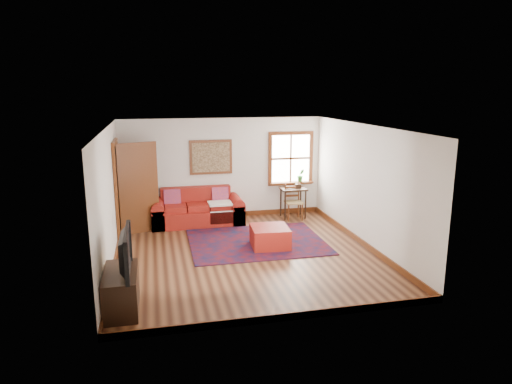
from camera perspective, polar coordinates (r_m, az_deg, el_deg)
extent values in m
plane|color=#3C1D10|center=(9.10, -1.33, -7.74)|extent=(5.50, 5.50, 0.00)
cube|color=silver|center=(11.40, -4.15, 2.94)|extent=(5.00, 0.04, 2.50)
cube|color=silver|center=(6.17, 3.79, -5.58)|extent=(5.00, 0.04, 2.50)
cube|color=silver|center=(8.61, -17.89, -0.87)|extent=(0.04, 5.50, 2.50)
cube|color=silver|center=(9.55, 13.49, 0.70)|extent=(0.04, 5.50, 2.50)
cube|color=white|center=(8.55, -1.41, 8.15)|extent=(5.00, 5.50, 0.04)
cube|color=#643015|center=(11.65, -4.05, -2.85)|extent=(5.00, 0.03, 0.12)
cube|color=#643015|center=(8.95, -17.27, -8.29)|extent=(0.03, 5.50, 0.12)
cube|color=#643015|center=(9.85, 13.05, -6.09)|extent=(0.03, 5.50, 0.12)
cube|color=white|center=(11.74, 4.33, 4.22)|extent=(1.00, 0.02, 1.20)
cube|color=#643015|center=(11.65, 4.41, 7.35)|extent=(1.18, 0.06, 0.09)
cube|color=#643015|center=(11.84, 4.30, 1.12)|extent=(1.18, 0.06, 0.09)
cube|color=#643015|center=(11.58, 1.77, 4.13)|extent=(0.09, 0.06, 1.20)
cube|color=#643015|center=(11.90, 6.87, 4.28)|extent=(0.09, 0.06, 1.20)
cube|color=#643015|center=(11.73, 4.35, 4.21)|extent=(1.00, 0.04, 0.05)
cube|color=#643015|center=(11.77, 4.40, 1.17)|extent=(1.15, 0.20, 0.04)
imported|color=#2A6A25|center=(11.79, 5.61, 2.09)|extent=(0.18, 0.15, 0.33)
cube|color=black|center=(10.22, -17.04, -0.03)|extent=(0.02, 0.90, 2.05)
cube|color=#643015|center=(9.73, -17.05, -0.65)|extent=(0.06, 0.09, 2.05)
cube|color=#643015|center=(10.70, -16.71, 0.55)|extent=(0.06, 0.09, 2.05)
cube|color=#643015|center=(10.04, -17.27, 5.95)|extent=(0.06, 1.08, 0.09)
cube|color=#643015|center=(10.48, -14.47, 0.44)|extent=(0.86, 0.35, 2.05)
cube|color=silver|center=(10.46, -14.50, 0.99)|extent=(0.56, 0.22, 1.33)
cube|color=#643015|center=(11.29, -5.67, 4.36)|extent=(1.05, 0.04, 0.85)
cube|color=tan|center=(11.26, -5.65, 4.34)|extent=(0.92, 0.03, 0.72)
cube|color=#510B11|center=(9.77, 0.09, -6.21)|extent=(2.84, 2.28, 0.02)
cube|color=maroon|center=(11.08, -7.30, -3.04)|extent=(2.18, 0.90, 0.38)
cube|color=maroon|center=(11.29, -7.53, -0.51)|extent=(1.70, 0.25, 0.47)
cube|color=maroon|center=(11.03, -12.17, -3.05)|extent=(0.30, 0.90, 0.47)
cube|color=maroon|center=(11.19, -2.52, -2.53)|extent=(0.30, 0.90, 0.47)
cube|color=#D2431D|center=(11.10, -10.43, -0.70)|extent=(0.40, 0.19, 0.41)
cube|color=#D2431D|center=(11.20, -4.51, -0.40)|extent=(0.40, 0.19, 0.41)
cube|color=silver|center=(10.89, -4.51, -1.42)|extent=(0.55, 0.50, 0.04)
cube|color=maroon|center=(9.41, 1.75, -5.66)|extent=(0.80, 0.80, 0.43)
cube|color=black|center=(11.47, 4.68, 0.38)|extent=(0.63, 0.47, 0.04)
cylinder|color=black|center=(11.30, 3.66, -1.76)|extent=(0.04, 0.04, 0.72)
cylinder|color=black|center=(11.46, 6.21, -1.61)|extent=(0.04, 0.04, 0.72)
cylinder|color=black|center=(11.67, 3.11, -1.29)|extent=(0.04, 0.04, 0.72)
cylinder|color=black|center=(11.82, 5.59, -1.15)|extent=(0.04, 0.04, 0.72)
cube|color=tan|center=(11.35, 4.74, -1.29)|extent=(0.42, 0.40, 0.04)
cylinder|color=#643015|center=(11.21, 4.10, -2.68)|extent=(0.04, 0.04, 0.42)
cylinder|color=#643015|center=(11.31, 5.81, -2.57)|extent=(0.04, 0.04, 0.42)
cylinder|color=#643015|center=(11.46, 3.66, -1.14)|extent=(0.04, 0.04, 0.88)
cylinder|color=#643015|center=(11.55, 5.34, -1.05)|extent=(0.04, 0.04, 0.88)
cube|color=#643015|center=(11.45, 4.53, 0.08)|extent=(0.35, 0.04, 0.26)
cube|color=black|center=(7.14, -16.48, -11.70)|extent=(0.48, 1.07, 0.59)
imported|color=black|center=(6.89, -16.64, -7.17)|extent=(0.14, 1.10, 0.63)
cylinder|color=silver|center=(7.37, -16.10, -7.69)|extent=(0.12, 0.12, 0.18)
cylinder|color=#FFA53F|center=(7.38, -16.09, -7.91)|extent=(0.07, 0.07, 0.12)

